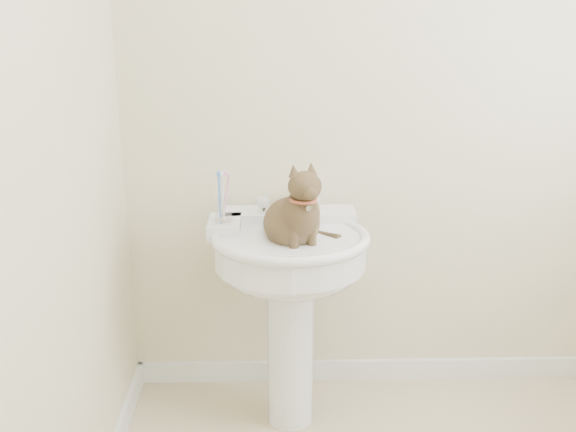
{
  "coord_description": "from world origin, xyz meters",
  "views": [
    {
      "loc": [
        -0.53,
        -1.45,
        1.59
      ],
      "look_at": [
        -0.47,
        0.79,
        0.85
      ],
      "focal_mm": 42.0,
      "sensor_mm": 36.0,
      "label": 1
    }
  ],
  "objects": [
    {
      "name": "toothbrush_cup",
      "position": [
        -0.7,
        0.85,
        0.85
      ],
      "size": [
        0.07,
        0.07,
        0.18
      ],
      "rotation": [
        0.0,
        0.0,
        -0.01
      ],
      "color": "silver",
      "rests_on": "pedestal_sink"
    },
    {
      "name": "cat",
      "position": [
        -0.45,
        0.77,
        0.85
      ],
      "size": [
        0.22,
        0.28,
        0.41
      ],
      "rotation": [
        0.0,
        0.0,
        0.37
      ],
      "color": "brown",
      "rests_on": "pedestal_sink"
    },
    {
      "name": "baseboard_back",
      "position": [
        0.0,
        1.09,
        0.04
      ],
      "size": [
        2.2,
        0.02,
        0.09
      ],
      "primitive_type": "cube",
      "color": "white",
      "rests_on": "floor"
    },
    {
      "name": "wall_back",
      "position": [
        0.0,
        1.1,
        1.25
      ],
      "size": [
        2.2,
        0.0,
        2.5
      ],
      "primitive_type": null,
      "color": "beige",
      "rests_on": "ground"
    },
    {
      "name": "pedestal_sink",
      "position": [
        -0.46,
        0.81,
        0.63
      ],
      "size": [
        0.58,
        0.57,
        0.8
      ],
      "color": "white",
      "rests_on": "floor"
    },
    {
      "name": "faucet",
      "position": [
        -0.46,
        0.95,
        0.84
      ],
      "size": [
        0.28,
        0.12,
        0.14
      ],
      "color": "silver",
      "rests_on": "pedestal_sink"
    },
    {
      "name": "soap_bar",
      "position": [
        -0.44,
        1.03,
        0.82
      ],
      "size": [
        0.1,
        0.08,
        0.03
      ],
      "primitive_type": "cube",
      "rotation": [
        0.0,
        0.0,
        -0.25
      ],
      "color": "orange",
      "rests_on": "pedestal_sink"
    },
    {
      "name": "wall_left",
      "position": [
        -1.1,
        0.0,
        1.25
      ],
      "size": [
        0.0,
        2.2,
        2.5
      ],
      "primitive_type": null,
      "color": "beige",
      "rests_on": "ground"
    }
  ]
}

